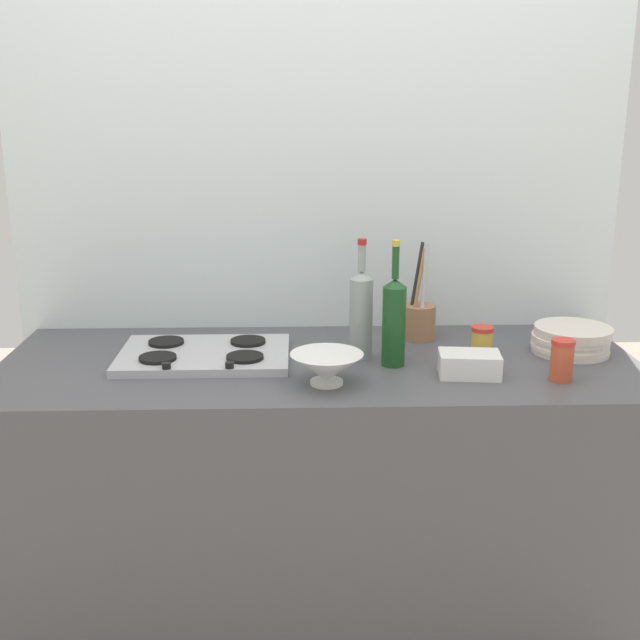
# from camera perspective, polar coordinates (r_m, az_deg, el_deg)

# --- Properties ---
(ground_plane) EXTENTS (6.00, 6.00, 0.00)m
(ground_plane) POSITION_cam_1_polar(r_m,az_deg,el_deg) (2.64, 0.00, -21.87)
(ground_plane) COLOR gray
(ground_plane) RESTS_ON ground
(counter_block) EXTENTS (1.80, 0.70, 0.90)m
(counter_block) POSITION_cam_1_polar(r_m,az_deg,el_deg) (2.39, 0.00, -13.28)
(counter_block) COLOR #4C4C51
(counter_block) RESTS_ON ground
(backsplash_panel) EXTENTS (1.90, 0.06, 2.35)m
(backsplash_panel) POSITION_cam_1_polar(r_m,az_deg,el_deg) (2.51, -0.27, 5.76)
(backsplash_panel) COLOR silver
(backsplash_panel) RESTS_ON ground
(stovetop_hob) EXTENTS (0.48, 0.33, 0.04)m
(stovetop_hob) POSITION_cam_1_polar(r_m,az_deg,el_deg) (2.24, -8.42, -2.50)
(stovetop_hob) COLOR #B2B2B7
(stovetop_hob) RESTS_ON counter_block
(plate_stack) EXTENTS (0.23, 0.23, 0.08)m
(plate_stack) POSITION_cam_1_polar(r_m,az_deg,el_deg) (2.38, 17.85, -1.36)
(plate_stack) COLOR silver
(plate_stack) RESTS_ON counter_block
(wine_bottle_leftmost) EXTENTS (0.07, 0.07, 0.35)m
(wine_bottle_leftmost) POSITION_cam_1_polar(r_m,az_deg,el_deg) (2.15, 5.42, 0.00)
(wine_bottle_leftmost) COLOR #19471E
(wine_bottle_leftmost) RESTS_ON counter_block
(wine_bottle_mid_left) EXTENTS (0.07, 0.07, 0.34)m
(wine_bottle_mid_left) POSITION_cam_1_polar(r_m,az_deg,el_deg) (2.20, 3.01, 0.56)
(wine_bottle_mid_left) COLOR gray
(wine_bottle_mid_left) RESTS_ON counter_block
(mixing_bowl) EXTENTS (0.19, 0.19, 0.08)m
(mixing_bowl) POSITION_cam_1_polar(r_m,az_deg,el_deg) (2.01, 0.49, -3.49)
(mixing_bowl) COLOR white
(mixing_bowl) RESTS_ON counter_block
(butter_dish) EXTENTS (0.17, 0.12, 0.06)m
(butter_dish) POSITION_cam_1_polar(r_m,az_deg,el_deg) (2.12, 10.84, -3.19)
(butter_dish) COLOR white
(butter_dish) RESTS_ON counter_block
(utensil_crock) EXTENTS (0.10, 0.10, 0.30)m
(utensil_crock) POSITION_cam_1_polar(r_m,az_deg,el_deg) (2.41, 7.21, 0.08)
(utensil_crock) COLOR #996B4C
(utensil_crock) RESTS_ON counter_block
(condiment_jar_front) EXTENTS (0.06, 0.06, 0.09)m
(condiment_jar_front) POSITION_cam_1_polar(r_m,az_deg,el_deg) (2.28, 11.73, -1.54)
(condiment_jar_front) COLOR gold
(condiment_jar_front) RESTS_ON counter_block
(condiment_jar_rear) EXTENTS (0.06, 0.06, 0.11)m
(condiment_jar_rear) POSITION_cam_1_polar(r_m,az_deg,el_deg) (2.13, 17.23, -2.79)
(condiment_jar_rear) COLOR #C64C2D
(condiment_jar_rear) RESTS_ON counter_block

